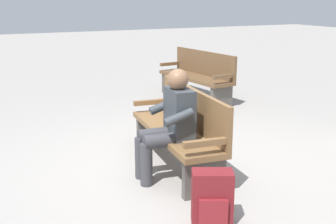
# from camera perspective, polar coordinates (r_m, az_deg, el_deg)

# --- Properties ---
(ground_plane) EXTENTS (40.00, 40.00, 0.00)m
(ground_plane) POSITION_cam_1_polar(r_m,az_deg,el_deg) (4.97, 0.90, -7.28)
(ground_plane) COLOR gray
(bench_near) EXTENTS (1.84, 0.68, 0.90)m
(bench_near) POSITION_cam_1_polar(r_m,az_deg,el_deg) (4.84, 1.71, -2.13)
(bench_near) COLOR brown
(bench_near) RESTS_ON ground
(person_seated) EXTENTS (0.60, 0.60, 1.18)m
(person_seated) POSITION_cam_1_polar(r_m,az_deg,el_deg) (4.47, 0.20, -1.29)
(person_seated) COLOR #33383D
(person_seated) RESTS_ON ground
(backpack) EXTENTS (0.34, 0.40, 0.48)m
(backpack) POSITION_cam_1_polar(r_m,az_deg,el_deg) (3.73, 5.89, -11.35)
(backpack) COLOR maroon
(backpack) RESTS_ON ground
(bench_far) EXTENTS (1.84, 0.66, 0.90)m
(bench_far) POSITION_cam_1_polar(r_m,az_deg,el_deg) (8.15, 4.00, 4.91)
(bench_far) COLOR brown
(bench_far) RESTS_ON ground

